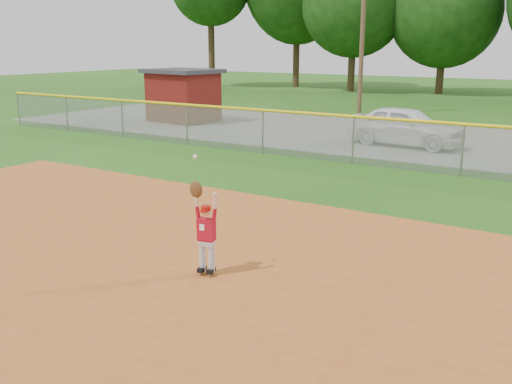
% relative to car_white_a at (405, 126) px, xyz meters
% --- Properties ---
extents(ground, '(120.00, 120.00, 0.00)m').
position_rel_car_white_a_xyz_m(ground, '(2.93, -13.97, -0.76)').
color(ground, '#235212').
rests_on(ground, ground).
extents(parking_strip, '(44.00, 10.00, 0.03)m').
position_rel_car_white_a_xyz_m(parking_strip, '(2.93, 2.03, -0.74)').
color(parking_strip, gray).
rests_on(parking_strip, ground).
extents(car_white_a, '(4.39, 2.08, 1.45)m').
position_rel_car_white_a_xyz_m(car_white_a, '(0.00, 0.00, 0.00)').
color(car_white_a, white).
rests_on(car_white_a, parking_strip).
extents(utility_shed, '(3.71, 3.07, 2.53)m').
position_rel_car_white_a_xyz_m(utility_shed, '(-11.32, 1.05, 0.54)').
color(utility_shed, '#52100B').
rests_on(utility_shed, ground).
extents(outfield_fence, '(40.06, 0.10, 1.55)m').
position_rel_car_white_a_xyz_m(outfield_fence, '(2.93, -3.97, 0.13)').
color(outfield_fence, gray).
rests_on(outfield_fence, ground).
extents(ballplayer, '(0.50, 0.24, 1.93)m').
position_rel_car_white_a_xyz_m(ballplayer, '(1.13, -13.71, 0.08)').
color(ballplayer, silver).
rests_on(ballplayer, ground).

